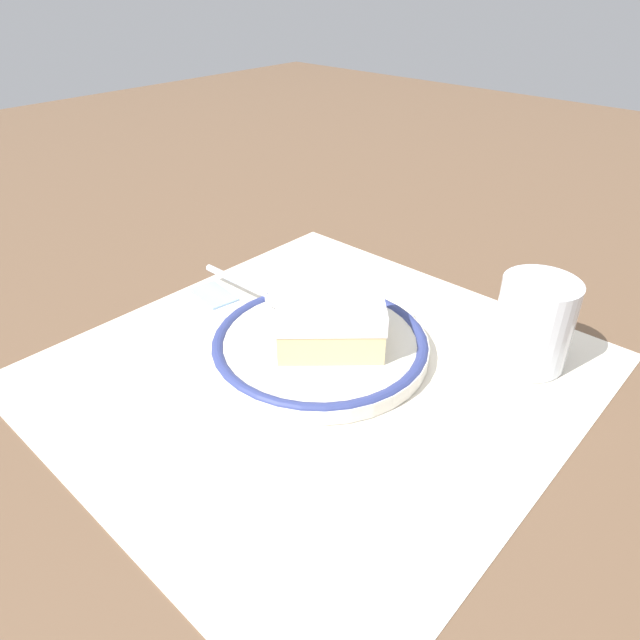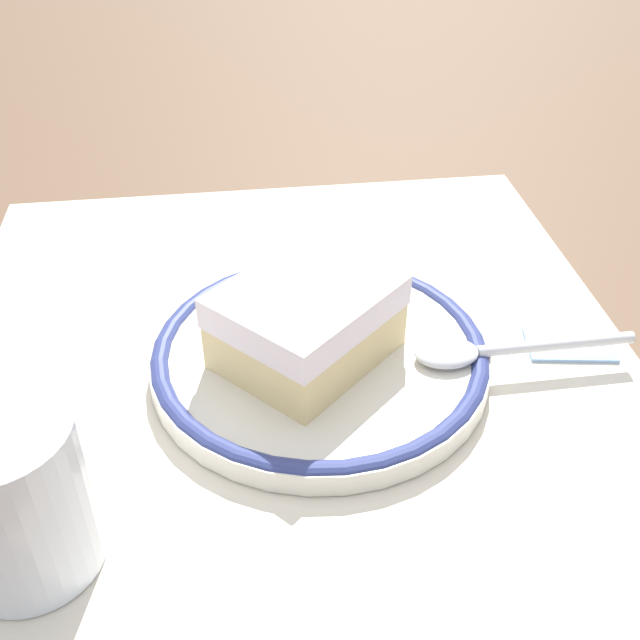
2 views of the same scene
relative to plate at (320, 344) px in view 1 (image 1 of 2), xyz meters
The scene contains 8 objects.
ground_plane 0.03m from the plate, 141.61° to the right, with size 2.40×2.40×0.00m, color brown.
placemat 0.02m from the plate, 141.61° to the right, with size 0.41×0.39×0.00m, color beige.
plate is the anchor object (origin of this frame).
cake_slice 0.03m from the plate, 62.75° to the right, with size 0.11×0.11×0.04m.
spoon 0.09m from the plate, 78.54° to the left, with size 0.03×0.12×0.01m.
cup 0.18m from the plate, 51.90° to the right, with size 0.06×0.06×0.08m.
napkin 0.17m from the plate, 145.43° to the right, with size 0.12×0.12×0.00m, color white.
sugar_packet 0.15m from the plate, 89.99° to the left, with size 0.05×0.03×0.01m, color #8CB2E0.
Camera 1 is at (-0.28, -0.26, 0.29)m, focal length 32.06 mm.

